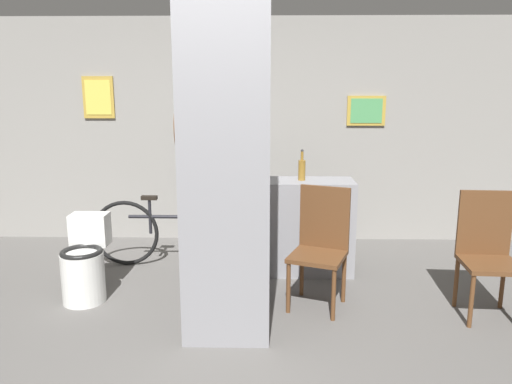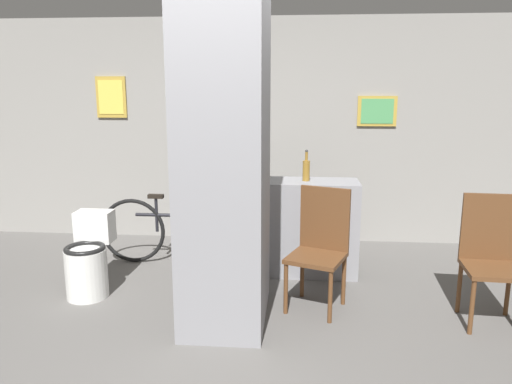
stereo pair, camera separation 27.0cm
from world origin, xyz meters
TOP-DOWN VIEW (x-y plane):
  - ground_plane at (0.00, 0.00)m, footprint 14.00×14.00m
  - wall_back at (-0.00, 2.63)m, footprint 8.00×0.09m
  - pillar_center at (0.06, 0.50)m, footprint 0.66×1.00m
  - counter_shelf at (0.58, 1.53)m, footprint 1.25×0.44m
  - toilet at (-1.22, 0.81)m, footprint 0.36×0.52m
  - chair_near_pillar at (0.81, 0.77)m, footprint 0.56×0.56m
  - chair_by_doorway at (2.14, 0.62)m, footprint 0.46×0.46m
  - bicycle at (-0.57, 1.66)m, footprint 1.74×0.42m
  - bottle_tall at (0.70, 1.53)m, footprint 0.07×0.07m

SIDE VIEW (x-z plane):
  - ground_plane at x=0.00m, z-range 0.00..0.00m
  - toilet at x=-1.22m, z-range -0.04..0.68m
  - bicycle at x=-0.57m, z-range -0.01..0.73m
  - counter_shelf at x=0.58m, z-range 0.00..0.93m
  - chair_near_pillar at x=0.81m, z-range 0.04..1.05m
  - chair_by_doorway at x=2.14m, z-range 0.04..1.05m
  - bottle_tall at x=0.70m, z-range 0.89..1.20m
  - pillar_center at x=0.06m, z-range 0.00..2.60m
  - wall_back at x=0.00m, z-range 0.00..2.60m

